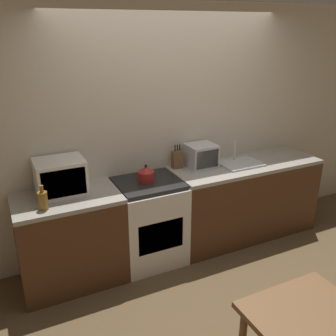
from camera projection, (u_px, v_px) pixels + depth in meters
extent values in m
plane|color=brown|center=(211.00, 280.00, 3.71)|extent=(16.00, 16.00, 0.00)
cube|color=beige|center=(169.00, 130.00, 4.05)|extent=(10.00, 0.06, 2.60)
cube|color=#4C2D19|center=(71.00, 241.00, 3.58)|extent=(0.97, 0.62, 0.86)
cube|color=#9E998E|center=(66.00, 199.00, 3.42)|extent=(0.97, 0.62, 0.04)
cube|color=#4C2D19|center=(243.00, 201.00, 4.41)|extent=(1.76, 0.62, 0.86)
cube|color=#9E998E|center=(246.00, 165.00, 4.25)|extent=(1.76, 0.62, 0.04)
cube|color=silver|center=(149.00, 223.00, 3.92)|extent=(0.66, 0.62, 0.86)
cube|color=black|center=(148.00, 183.00, 3.76)|extent=(0.64, 0.57, 0.04)
cube|color=black|center=(161.00, 236.00, 3.66)|extent=(0.48, 0.02, 0.32)
cylinder|color=maroon|center=(146.00, 176.00, 3.73)|extent=(0.17, 0.17, 0.11)
cone|color=maroon|center=(146.00, 169.00, 3.70)|extent=(0.16, 0.16, 0.05)
sphere|color=black|center=(146.00, 166.00, 3.69)|extent=(0.03, 0.03, 0.03)
cube|color=silver|center=(60.00, 176.00, 3.44)|extent=(0.44, 0.36, 0.32)
cube|color=black|center=(64.00, 183.00, 3.30)|extent=(0.39, 0.01, 0.26)
cylinder|color=olive|center=(43.00, 201.00, 3.16)|extent=(0.08, 0.08, 0.16)
cylinder|color=olive|center=(41.00, 189.00, 3.12)|extent=(0.03, 0.03, 0.06)
cube|color=brown|center=(177.00, 159.00, 4.07)|extent=(0.11, 0.06, 0.20)
cylinder|color=black|center=(175.00, 148.00, 4.01)|extent=(0.01, 0.01, 0.07)
cylinder|color=black|center=(177.00, 148.00, 4.02)|extent=(0.01, 0.01, 0.07)
cylinder|color=black|center=(180.00, 147.00, 4.03)|extent=(0.01, 0.01, 0.07)
cube|color=silver|center=(201.00, 155.00, 4.11)|extent=(0.31, 0.28, 0.25)
cube|color=black|center=(207.00, 159.00, 4.00)|extent=(0.27, 0.01, 0.20)
cube|color=silver|center=(241.00, 164.00, 4.21)|extent=(0.46, 0.35, 0.02)
cylinder|color=silver|center=(235.00, 150.00, 4.27)|extent=(0.03, 0.03, 0.22)
cube|color=brown|center=(315.00, 322.00, 2.21)|extent=(0.70, 0.68, 0.04)
cylinder|color=brown|center=(308.00, 324.00, 2.69)|extent=(0.05, 0.05, 0.71)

